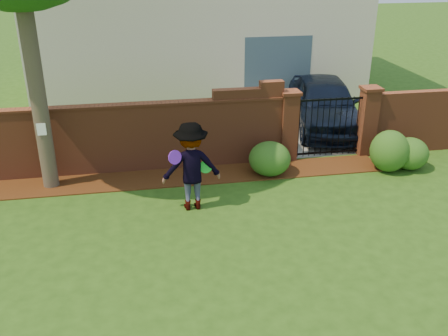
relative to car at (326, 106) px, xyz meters
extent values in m
cube|color=#264912|center=(-4.19, -5.98, -0.80)|extent=(80.00, 80.00, 0.01)
cube|color=#3A1C0A|center=(-5.14, -2.64, -0.78)|extent=(11.10, 1.08, 0.03)
cube|color=brown|center=(-6.34, -1.98, 0.06)|extent=(8.70, 0.25, 1.70)
cube|color=brown|center=(-2.89, -1.98, 1.06)|extent=(1.80, 0.25, 0.30)
cube|color=brown|center=(-2.29, -1.98, 1.29)|extent=(0.60, 0.25, 0.16)
cube|color=brown|center=(-6.34, -1.98, 0.94)|extent=(8.70, 0.31, 0.06)
cube|color=brown|center=(2.41, -1.98, 0.06)|extent=(4.00, 0.25, 1.70)
cube|color=brown|center=(-1.79, -1.98, 0.11)|extent=(0.42, 0.42, 1.80)
cube|color=brown|center=(-1.79, -1.98, 1.05)|extent=(0.50, 0.50, 0.08)
cube|color=brown|center=(0.41, -1.98, 0.11)|extent=(0.42, 0.42, 1.80)
cube|color=brown|center=(0.41, -1.98, 1.05)|extent=(0.50, 0.50, 0.08)
cylinder|color=black|center=(-1.50, -1.98, 0.06)|extent=(0.02, 0.02, 1.60)
cylinder|color=black|center=(-1.33, -1.98, 0.06)|extent=(0.02, 0.02, 1.60)
cylinder|color=black|center=(-1.17, -1.98, 0.06)|extent=(0.02, 0.02, 1.60)
cylinder|color=black|center=(-1.01, -1.98, 0.06)|extent=(0.02, 0.02, 1.60)
cylinder|color=black|center=(-0.85, -1.98, 0.06)|extent=(0.02, 0.02, 1.60)
cylinder|color=black|center=(-0.69, -1.98, 0.06)|extent=(0.02, 0.02, 1.60)
cylinder|color=black|center=(-0.53, -1.98, 0.06)|extent=(0.02, 0.02, 1.60)
cylinder|color=black|center=(-0.36, -1.98, 0.06)|extent=(0.02, 0.02, 1.60)
cylinder|color=black|center=(-0.20, -1.98, 0.06)|extent=(0.02, 0.02, 1.60)
cylinder|color=black|center=(-0.04, -1.98, 0.06)|extent=(0.02, 0.02, 1.60)
cylinder|color=black|center=(0.12, -1.98, 0.06)|extent=(0.02, 0.02, 1.60)
cube|color=black|center=(-0.69, -1.98, -0.67)|extent=(1.78, 0.03, 0.05)
cube|color=black|center=(-0.69, -1.98, 0.81)|extent=(1.78, 0.03, 0.05)
cube|color=gray|center=(-0.69, 2.02, -0.79)|extent=(3.20, 8.00, 0.01)
cube|color=beige|center=(-3.19, 6.02, 2.21)|extent=(12.00, 6.00, 6.00)
cube|color=#384C5B|center=(-0.69, 3.07, 0.41)|extent=(2.40, 0.12, 2.40)
imported|color=black|center=(0.00, 0.00, 0.00)|extent=(2.61, 4.89, 1.58)
cylinder|color=#3F3426|center=(-7.79, -2.58, 2.71)|extent=(0.36, 0.36, 7.00)
cube|color=white|center=(-7.79, -2.77, 0.71)|extent=(0.20, 0.01, 0.28)
ellipsoid|color=#1B4D17|center=(-2.50, -2.84, -0.37)|extent=(1.04, 1.04, 0.85)
ellipsoid|color=#1B4D17|center=(0.52, -3.14, -0.26)|extent=(0.97, 0.97, 1.07)
ellipsoid|color=#1B4D17|center=(1.10, -3.11, -0.38)|extent=(0.93, 0.93, 0.82)
imported|color=gray|center=(-4.61, -4.25, 0.18)|extent=(1.28, 0.76, 1.95)
cylinder|color=purple|center=(-4.96, -4.47, 0.53)|extent=(0.30, 0.21, 0.29)
cylinder|color=green|center=(-4.31, -4.29, 0.19)|extent=(0.28, 0.07, 0.28)
camera|label=1|loc=(-5.63, -13.90, 4.49)|focal=40.27mm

